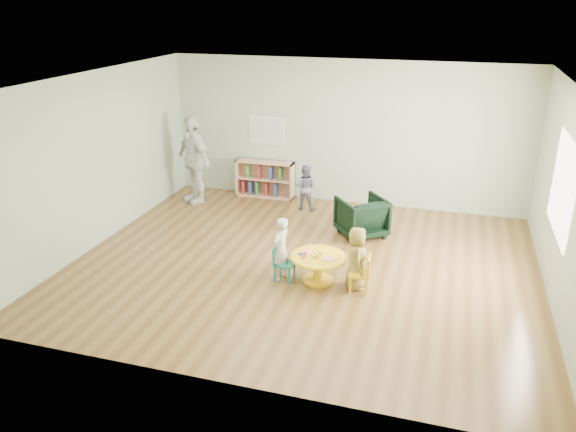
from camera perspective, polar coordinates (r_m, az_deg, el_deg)
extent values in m
plane|color=brown|center=(8.73, 1.62, -4.93)|extent=(7.00, 7.00, 0.00)
cube|color=white|center=(7.90, 1.83, 13.22)|extent=(7.00, 6.00, 0.10)
cube|color=#A1B399|center=(11.03, 5.83, 8.37)|extent=(7.00, 0.10, 2.80)
cube|color=#A1B399|center=(5.57, -6.39, -5.19)|extent=(7.00, 0.10, 2.80)
cube|color=#A1B399|center=(9.68, -18.81, 5.46)|extent=(0.10, 6.00, 2.80)
cube|color=#A1B399|center=(8.09, 26.40, 1.28)|extent=(0.10, 6.00, 2.80)
cube|color=silver|center=(8.34, 26.10, 2.62)|extent=(0.02, 1.60, 1.30)
cylinder|color=yellow|center=(8.17, 3.09, -5.47)|extent=(0.14, 0.14, 0.37)
cylinder|color=yellow|center=(8.25, 3.07, -6.50)|extent=(0.45, 0.45, 0.04)
cylinder|color=yellow|center=(8.09, 3.12, -4.20)|extent=(0.81, 0.81, 0.04)
cylinder|color=pink|center=(8.15, 1.98, -3.76)|extent=(0.15, 0.15, 0.02)
cylinder|color=pink|center=(7.98, 4.13, -4.39)|extent=(0.17, 0.17, 0.02)
cylinder|color=yellow|center=(8.06, 2.97, -3.98)|extent=(0.08, 0.13, 0.04)
cylinder|color=#168140|center=(7.99, 2.65, -4.20)|extent=(0.04, 0.05, 0.02)
cylinder|color=#168140|center=(8.12, 3.29, -3.77)|extent=(0.04, 0.05, 0.02)
cube|color=red|center=(8.13, 1.77, -3.81)|extent=(0.06, 0.06, 0.02)
cube|color=#D64C12|center=(8.01, 1.57, -4.22)|extent=(0.06, 0.06, 0.02)
cube|color=blue|center=(8.06, 1.49, -4.04)|extent=(0.07, 0.07, 0.02)
cube|color=#168140|center=(8.12, 1.22, -3.84)|extent=(0.06, 0.06, 0.02)
cube|color=red|center=(8.11, 1.56, -3.89)|extent=(0.07, 0.06, 0.02)
cube|color=#D64C12|center=(8.12, 3.02, -3.88)|extent=(0.05, 0.06, 0.02)
cube|color=#167B6C|center=(8.17, -0.34, -4.86)|extent=(0.30, 0.30, 0.04)
cube|color=#167B6C|center=(8.15, -1.14, -3.84)|extent=(0.05, 0.28, 0.24)
cylinder|color=#167B6C|center=(8.36, -0.79, -5.28)|extent=(0.03, 0.03, 0.24)
cylinder|color=#167B6C|center=(8.17, -1.36, -5.94)|extent=(0.03, 0.03, 0.24)
cylinder|color=#167B6C|center=(8.29, 0.66, -5.52)|extent=(0.03, 0.03, 0.24)
cylinder|color=#167B6C|center=(8.10, 0.12, -6.19)|extent=(0.03, 0.03, 0.24)
cube|color=yellow|center=(7.92, 7.28, -5.82)|extent=(0.32, 0.32, 0.04)
cube|color=yellow|center=(7.85, 8.25, -4.94)|extent=(0.06, 0.29, 0.25)
cylinder|color=yellow|center=(7.89, 8.02, -7.22)|extent=(0.04, 0.04, 0.25)
cylinder|color=yellow|center=(8.09, 8.12, -6.43)|extent=(0.04, 0.04, 0.25)
cylinder|color=yellow|center=(7.90, 6.31, -7.09)|extent=(0.04, 0.04, 0.25)
cylinder|color=yellow|center=(8.10, 6.46, -6.31)|extent=(0.04, 0.04, 0.25)
cube|color=tan|center=(11.74, -5.06, 4.02)|extent=(0.03, 0.30, 0.75)
cube|color=tan|center=(11.37, 0.44, 3.53)|extent=(0.03, 0.30, 0.75)
cube|color=tan|center=(11.66, -2.33, 2.10)|extent=(1.20, 0.30, 0.03)
cube|color=tan|center=(11.44, -2.38, 5.50)|extent=(1.20, 0.30, 0.03)
cube|color=tan|center=(11.54, -2.35, 3.78)|extent=(1.14, 0.28, 0.03)
cube|color=tan|center=(11.67, -2.13, 3.99)|extent=(1.20, 0.02, 0.75)
cube|color=#AF2E34|center=(11.73, -4.45, 3.03)|extent=(0.04, 0.18, 0.26)
cube|color=#3057AB|center=(11.68, -3.76, 2.97)|extent=(0.04, 0.18, 0.26)
cube|color=#4C8F42|center=(11.63, -3.07, 2.90)|extent=(0.04, 0.18, 0.26)
cube|color=#AF2E34|center=(11.57, -2.13, 2.82)|extent=(0.04, 0.18, 0.26)
cube|color=#3057AB|center=(11.51, -1.19, 2.72)|extent=(0.04, 0.18, 0.26)
cube|color=#4C8F42|center=(11.60, -4.04, 4.61)|extent=(0.04, 0.18, 0.26)
cube|color=#AF2E34|center=(11.51, -2.87, 4.51)|extent=(0.04, 0.18, 0.26)
cube|color=#3057AB|center=(11.43, -1.68, 4.41)|extent=(0.04, 0.18, 0.26)
cube|color=#4C8F42|center=(11.38, -0.72, 4.32)|extent=(0.04, 0.18, 0.26)
cube|color=white|center=(11.43, -2.17, 8.67)|extent=(0.74, 0.01, 0.54)
cube|color=#FD354B|center=(11.42, -2.18, 8.67)|extent=(0.70, 0.00, 0.50)
imported|color=black|center=(9.72, 7.49, -0.07)|extent=(1.04, 1.05, 0.69)
imported|color=silver|center=(8.09, -0.76, -3.38)|extent=(0.32, 0.40, 0.96)
imported|color=yellow|center=(7.91, 6.96, -4.30)|extent=(0.41, 0.52, 0.93)
imported|color=#151B36|center=(10.81, 1.75, 2.95)|extent=(0.44, 0.34, 0.90)
imported|color=white|center=(11.25, -9.58, 5.65)|extent=(1.09, 0.91, 1.74)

